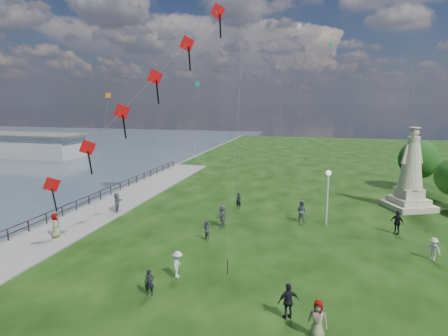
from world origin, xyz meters
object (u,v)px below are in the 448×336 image
(pier_pavilion, at_px, (12,144))
(lamppost, at_px, (328,186))
(person_0, at_px, (149,282))
(person_6, at_px, (239,201))
(person_7, at_px, (301,211))
(person_3, at_px, (288,301))
(person_5, at_px, (117,203))
(person_10, at_px, (55,226))
(person_2, at_px, (178,264))
(person_8, at_px, (433,249))
(person_4, at_px, (318,319))
(person_1, at_px, (206,231))
(person_11, at_px, (222,216))
(statue, at_px, (410,179))
(person_9, at_px, (397,222))

(pier_pavilion, relative_size, lamppost, 6.44)
(person_0, relative_size, person_6, 0.96)
(person_7, bearing_deg, person_0, 84.61)
(person_3, relative_size, person_7, 0.94)
(person_5, bearing_deg, person_10, 160.04)
(person_2, xyz_separation_m, person_10, (-11.18, 3.62, 0.13))
(person_8, bearing_deg, person_10, -132.45)
(person_10, bearing_deg, person_6, -69.45)
(person_2, height_order, person_6, person_2)
(pier_pavilion, xyz_separation_m, person_6, (50.23, -25.33, -1.08))
(person_4, xyz_separation_m, person_6, (-7.53, 18.63, -0.12))
(person_5, xyz_separation_m, person_10, (-1.12, -6.96, 0.04))
(person_2, distance_m, person_10, 11.75)
(person_1, xyz_separation_m, person_2, (0.08, -6.02, 0.03))
(person_4, distance_m, person_7, 16.10)
(person_6, bearing_deg, lamppost, -10.39)
(person_1, height_order, person_4, person_4)
(person_0, xyz_separation_m, person_11, (0.94, 11.70, 0.17))
(pier_pavilion, bearing_deg, person_0, -40.84)
(person_2, distance_m, person_8, 16.47)
(pier_pavilion, bearing_deg, person_3, -37.17)
(person_3, height_order, person_4, person_3)
(person_3, distance_m, person_7, 14.84)
(person_4, bearing_deg, statue, 75.60)
(person_1, distance_m, person_3, 10.97)
(person_2, xyz_separation_m, person_4, (7.99, -3.84, 0.08))
(statue, bearing_deg, person_2, -155.70)
(person_5, bearing_deg, person_8, -110.28)
(statue, height_order, person_0, statue)
(lamppost, height_order, person_10, lamppost)
(person_6, bearing_deg, person_4, -57.27)
(person_2, bearing_deg, person_5, 34.06)
(person_2, relative_size, person_7, 0.84)
(pier_pavilion, height_order, person_5, pier_pavilion)
(pier_pavilion, height_order, person_2, pier_pavilion)
(person_4, xyz_separation_m, person_10, (-19.16, 7.46, 0.05))
(person_4, relative_size, person_8, 1.17)
(lamppost, distance_m, person_4, 15.71)
(person_5, distance_m, person_9, 23.88)
(person_2, bearing_deg, person_9, -60.91)
(person_11, bearing_deg, person_6, -177.43)
(person_4, bearing_deg, person_5, 146.97)
(person_0, bearing_deg, person_9, 26.48)
(person_7, bearing_deg, person_6, -2.37)
(person_4, relative_size, person_11, 0.99)
(person_9, bearing_deg, person_2, -100.09)
(statue, distance_m, person_9, 8.34)
(person_2, distance_m, person_6, 14.80)
(person_6, relative_size, person_10, 0.82)
(person_3, bearing_deg, person_8, -161.77)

